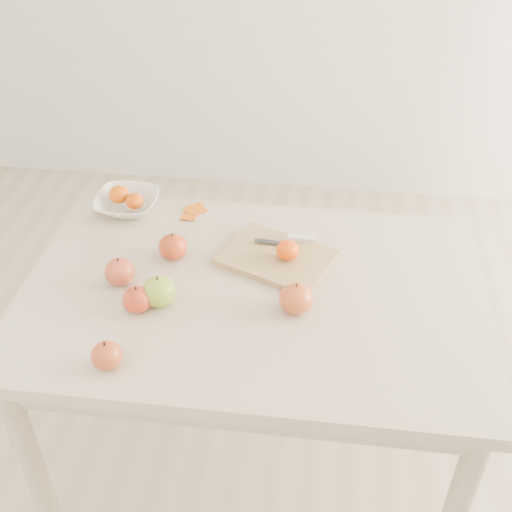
# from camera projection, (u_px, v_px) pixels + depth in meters

# --- Properties ---
(ground) EXTENTS (3.50, 3.50, 0.00)m
(ground) POSITION_uv_depth(u_px,v_px,m) (254.00, 461.00, 2.12)
(ground) COLOR #C6B293
(ground) RESTS_ON ground
(table) EXTENTS (1.20, 0.80, 0.75)m
(table) POSITION_uv_depth(u_px,v_px,m) (254.00, 317.00, 1.72)
(table) COLOR beige
(table) RESTS_ON ground
(cutting_board) EXTENTS (0.34, 0.30, 0.02)m
(cutting_board) POSITION_uv_depth(u_px,v_px,m) (277.00, 258.00, 1.75)
(cutting_board) COLOR tan
(cutting_board) RESTS_ON table
(board_tangerine) EXTENTS (0.06, 0.06, 0.05)m
(board_tangerine) POSITION_uv_depth(u_px,v_px,m) (288.00, 250.00, 1.72)
(board_tangerine) COLOR #E64808
(board_tangerine) RESTS_ON cutting_board
(fruit_bowl) EXTENTS (0.19, 0.19, 0.05)m
(fruit_bowl) POSITION_uv_depth(u_px,v_px,m) (127.00, 203.00, 1.94)
(fruit_bowl) COLOR white
(fruit_bowl) RESTS_ON table
(bowl_tangerine_near) EXTENTS (0.06, 0.06, 0.05)m
(bowl_tangerine_near) POSITION_uv_depth(u_px,v_px,m) (119.00, 194.00, 1.94)
(bowl_tangerine_near) COLOR #E35B08
(bowl_tangerine_near) RESTS_ON fruit_bowl
(bowl_tangerine_far) EXTENTS (0.06, 0.06, 0.05)m
(bowl_tangerine_far) POSITION_uv_depth(u_px,v_px,m) (134.00, 201.00, 1.91)
(bowl_tangerine_far) COLOR #CB5C07
(bowl_tangerine_far) RESTS_ON fruit_bowl
(orange_peel_a) EXTENTS (0.07, 0.07, 0.01)m
(orange_peel_a) POSITION_uv_depth(u_px,v_px,m) (195.00, 211.00, 1.94)
(orange_peel_a) COLOR #C5580D
(orange_peel_a) RESTS_ON table
(orange_peel_b) EXTENTS (0.05, 0.04, 0.01)m
(orange_peel_b) POSITION_uv_depth(u_px,v_px,m) (189.00, 218.00, 1.92)
(orange_peel_b) COLOR #E35A10
(orange_peel_b) RESTS_ON table
(paring_knife) EXTENTS (0.17, 0.05, 0.01)m
(paring_knife) POSITION_uv_depth(u_px,v_px,m) (296.00, 239.00, 1.79)
(paring_knife) COLOR white
(paring_knife) RESTS_ON cutting_board
(apple_green) EXTENTS (0.09, 0.09, 0.08)m
(apple_green) POSITION_uv_depth(u_px,v_px,m) (159.00, 291.00, 1.59)
(apple_green) COLOR olive
(apple_green) RESTS_ON table
(apple_red_b) EXTENTS (0.07, 0.07, 0.07)m
(apple_red_b) POSITION_uv_depth(u_px,v_px,m) (137.00, 299.00, 1.58)
(apple_red_b) COLOR maroon
(apple_red_b) RESTS_ON table
(apple_red_c) EXTENTS (0.07, 0.07, 0.06)m
(apple_red_c) POSITION_uv_depth(u_px,v_px,m) (107.00, 355.00, 1.43)
(apple_red_c) COLOR maroon
(apple_red_c) RESTS_ON table
(apple_red_a) EXTENTS (0.08, 0.08, 0.07)m
(apple_red_a) POSITION_uv_depth(u_px,v_px,m) (173.00, 247.00, 1.74)
(apple_red_a) COLOR #9F0A0B
(apple_red_a) RESTS_ON table
(apple_red_e) EXTENTS (0.09, 0.09, 0.08)m
(apple_red_e) POSITION_uv_depth(u_px,v_px,m) (296.00, 298.00, 1.57)
(apple_red_e) COLOR maroon
(apple_red_e) RESTS_ON table
(apple_red_d) EXTENTS (0.08, 0.08, 0.07)m
(apple_red_d) POSITION_uv_depth(u_px,v_px,m) (120.00, 272.00, 1.66)
(apple_red_d) COLOR maroon
(apple_red_d) RESTS_ON table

